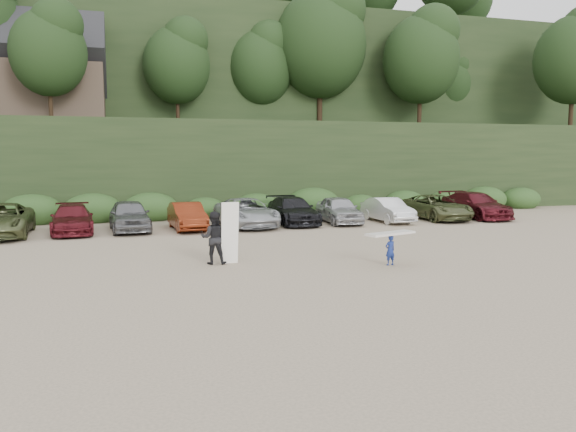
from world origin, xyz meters
name	(u,v)px	position (x,y,z in m)	size (l,w,h in m)	color
ground	(323,259)	(0.00, 0.00, 0.00)	(120.00, 120.00, 0.00)	tan
hillside_backdrop	(191,77)	(-0.26, 35.93, 11.22)	(90.00, 41.50, 28.00)	black
parked_cars	(224,213)	(-1.90, 9.97, 0.75)	(33.86, 6.12, 1.58)	#A0A0A5
child_surfer	(390,243)	(1.82, -1.79, 0.79)	(2.02, 1.12, 1.17)	navy
adult_surfer	(215,237)	(-4.00, 0.21, 0.95)	(1.39, 0.91, 2.21)	black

